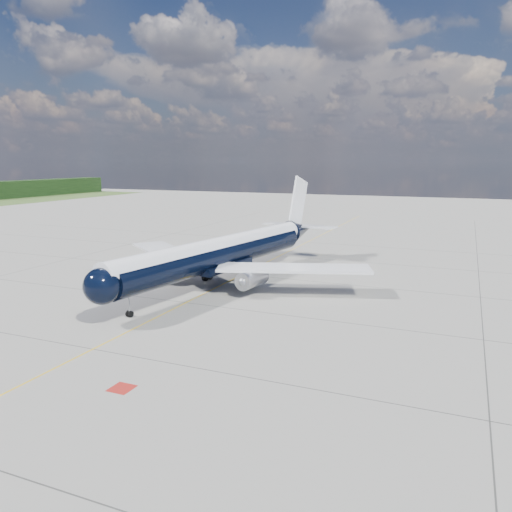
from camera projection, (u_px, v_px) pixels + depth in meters
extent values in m
plane|color=gray|center=(256.00, 267.00, 73.09)|extent=(320.00, 320.00, 0.00)
cube|color=#E3B20B|center=(242.00, 275.00, 68.56)|extent=(0.16, 160.00, 0.01)
cube|color=maroon|center=(122.00, 388.00, 34.30)|extent=(1.60, 1.60, 0.01)
cylinder|color=black|center=(219.00, 255.00, 61.96)|extent=(9.02, 35.33, 3.52)
sphere|color=black|center=(102.00, 286.00, 46.51)|extent=(4.03, 4.03, 3.52)
cone|color=black|center=(299.00, 230.00, 80.01)|extent=(4.50, 6.96, 3.52)
cylinder|color=white|center=(219.00, 248.00, 61.80)|extent=(8.55, 37.04, 2.75)
cube|color=black|center=(100.00, 281.00, 46.26)|extent=(2.37, 1.45, 0.51)
cube|color=white|center=(168.00, 252.00, 68.33)|extent=(16.99, 14.42, 0.30)
cube|color=white|center=(294.00, 268.00, 58.22)|extent=(18.34, 10.16, 0.30)
cube|color=black|center=(219.00, 265.00, 62.21)|extent=(5.30, 9.77, 0.93)
cylinder|color=#B6B6BE|center=(173.00, 267.00, 63.91)|extent=(2.72, 4.54, 2.08)
cylinder|color=#B6B6BE|center=(252.00, 279.00, 57.64)|extent=(2.72, 4.54, 2.08)
sphere|color=gray|center=(163.00, 270.00, 62.28)|extent=(1.17, 1.17, 1.02)
sphere|color=gray|center=(243.00, 282.00, 56.02)|extent=(1.17, 1.17, 1.02)
cube|color=white|center=(174.00, 261.00, 63.93)|extent=(0.67, 2.96, 1.02)
cube|color=white|center=(253.00, 272.00, 57.67)|extent=(0.67, 2.96, 1.02)
cube|color=white|center=(298.00, 201.00, 78.73)|extent=(1.22, 5.85, 7.90)
cube|color=white|center=(299.00, 225.00, 79.87)|extent=(12.37, 4.83, 0.20)
cylinder|color=gray|center=(129.00, 306.00, 49.73)|extent=(0.19, 0.19, 1.95)
cylinder|color=black|center=(128.00, 314.00, 49.98)|extent=(0.27, 0.67, 0.65)
cylinder|color=black|center=(131.00, 314.00, 49.79)|extent=(0.27, 0.67, 0.65)
cylinder|color=gray|center=(207.00, 271.00, 65.16)|extent=(0.28, 0.28, 1.76)
cylinder|color=gray|center=(245.00, 276.00, 62.08)|extent=(0.28, 0.28, 1.76)
cylinder|color=black|center=(205.00, 277.00, 64.87)|extent=(0.57, 1.07, 1.02)
cylinder|color=black|center=(210.00, 276.00, 65.72)|extent=(0.57, 1.07, 1.02)
cylinder|color=black|center=(243.00, 283.00, 61.79)|extent=(0.57, 1.07, 1.02)
cylinder|color=black|center=(248.00, 281.00, 62.64)|extent=(0.57, 1.07, 1.02)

